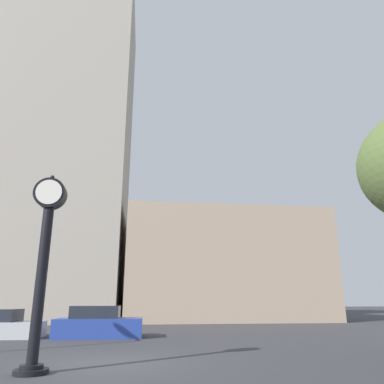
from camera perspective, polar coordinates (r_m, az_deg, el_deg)
name	(u,v)px	position (r m, az deg, el deg)	size (l,w,h in m)	color
ground_plane	(107,364)	(11.92, -12.86, -24.14)	(200.00, 200.00, 0.00)	#38383D
building_tall_tower	(53,145)	(39.78, -20.44, 6.69)	(14.72, 12.00, 33.02)	#ADA393
building_storefront_row	(221,267)	(36.67, 4.51, -11.39)	(17.77, 12.00, 9.55)	tan
street_clock	(43,257)	(10.72, -21.69, -9.25)	(0.84, 0.83, 5.09)	black
car_blue	(98,324)	(19.79, -14.08, -18.94)	(4.16, 1.99, 1.47)	#28429E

